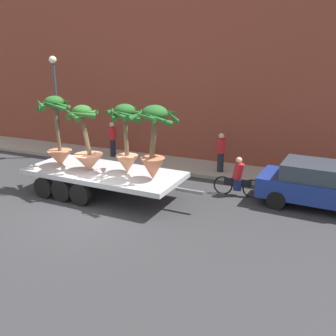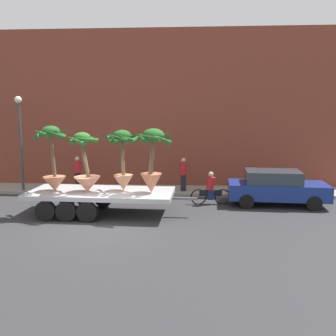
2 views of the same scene
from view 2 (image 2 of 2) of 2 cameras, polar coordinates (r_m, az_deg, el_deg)
name	(u,v)px [view 2 (image 2 of 2)]	position (r m, az deg, el deg)	size (l,w,h in m)	color
ground_plane	(102,226)	(14.44, -10.02, -8.59)	(60.00, 60.00, 0.00)	#2D2D30
sidewalk	(129,190)	(20.21, -5.89, -3.31)	(24.00, 2.20, 0.15)	gray
building_facade	(133,110)	(21.45, -5.29, 8.75)	(24.00, 1.20, 8.60)	brown
flatbed_trailer	(95,196)	(15.89, -10.93, -4.15)	(6.97, 2.70, 0.98)	#B7BABF
potted_palm_rear	(53,160)	(16.04, -17.03, 1.14)	(1.51, 1.55, 2.68)	#C17251
potted_palm_middle	(152,157)	(15.03, -2.38, 1.67)	(1.78, 1.67, 2.58)	#B26647
potted_palm_front	(123,157)	(15.53, -6.84, 1.60)	(1.50, 1.47, 2.51)	tan
potted_palm_extra	(86,167)	(15.56, -12.36, 0.09)	(1.35, 1.52, 2.43)	tan
cyclist	(211,190)	(17.36, 6.47, -3.30)	(1.84, 0.37, 1.54)	black
parked_car	(276,187)	(17.78, 16.03, -2.78)	(4.48, 2.15, 1.58)	navy
pedestrian_near_gate	(78,172)	(20.58, -13.50, -0.55)	(0.36, 0.36, 1.71)	black
pedestrian_far_left	(183,174)	(19.40, 2.34, -0.87)	(0.36, 0.36, 1.71)	black
street_lamp	(20,131)	(20.69, -21.49, 5.23)	(0.36, 0.36, 4.83)	#383D42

